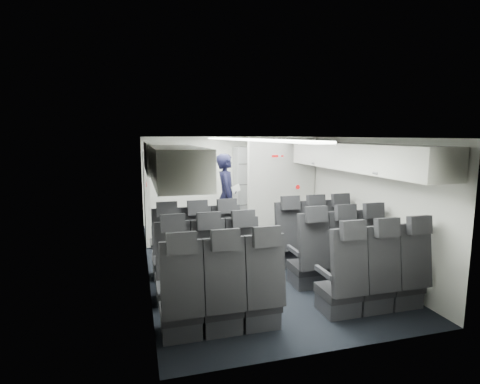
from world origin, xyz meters
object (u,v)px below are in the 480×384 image
seat_row_front (255,245)px  boarding_door (147,197)px  seat_row_mid (275,263)px  carry_on_bag (166,161)px  galley_unit (252,185)px  flight_attendant (226,197)px  seat_row_rear (303,288)px

seat_row_front → boarding_door: bearing=128.2°
seat_row_mid → carry_on_bag: size_ratio=8.21×
seat_row_front → carry_on_bag: (-1.35, 0.52, 1.37)m
seat_row_mid → galley_unit: galley_unit is taller
boarding_door → flight_attendant: bearing=-4.4°
seat_row_front → seat_row_mid: size_ratio=1.00×
seat_row_rear → galley_unit: (0.95, 5.05, 0.55)m
seat_row_front → seat_row_mid: (0.00, -0.90, 0.00)m
seat_row_front → flight_attendant: size_ratio=1.84×
carry_on_bag → seat_row_rear: bearing=-71.6°
galley_unit → boarding_door: (-2.59, -1.17, 0.00)m
boarding_door → seat_row_front: bearing=-51.8°
carry_on_bag → seat_row_mid: bearing=-58.2°
seat_row_rear → galley_unit: 5.17m
seat_row_rear → carry_on_bag: carry_on_bag is taller
seat_row_mid → seat_row_rear: (0.00, -0.90, 0.00)m
seat_row_rear → galley_unit: size_ratio=1.75×
flight_attendant → galley_unit: bearing=-23.6°
boarding_door → carry_on_bag: carry_on_bag is taller
seat_row_rear → galley_unit: galley_unit is taller
seat_row_front → seat_row_rear: same height
seat_row_rear → flight_attendant: 3.79m
seat_row_front → galley_unit: galley_unit is taller
carry_on_bag → flight_attendant: bearing=35.2°
seat_row_mid → flight_attendant: bearing=90.2°
seat_row_rear → boarding_door: size_ratio=1.79×
seat_row_front → carry_on_bag: 2.00m
boarding_door → carry_on_bag: bearing=-79.6°
seat_row_rear → flight_attendant: flight_attendant is taller
seat_row_mid → boarding_door: size_ratio=1.79×
boarding_door → carry_on_bag: 1.79m
seat_row_front → flight_attendant: (-0.01, 1.96, 0.50)m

